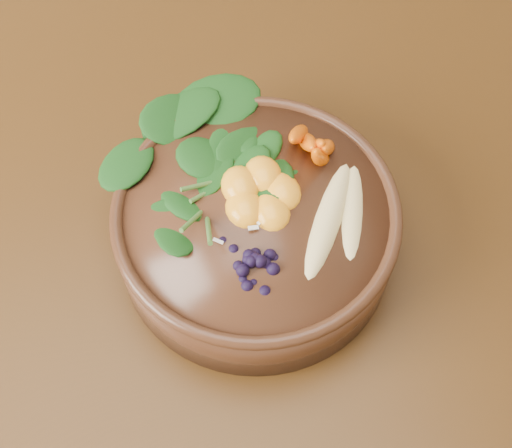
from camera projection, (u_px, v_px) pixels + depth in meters
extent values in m
plane|color=#381E0F|center=(107.00, 395.00, 1.37)|extent=(4.00, 4.00, 0.00)
cylinder|color=#331C0C|center=(420.00, 54.00, 1.34)|extent=(0.07, 0.07, 0.71)
cylinder|color=#432514|center=(256.00, 229.00, 0.66)|extent=(0.33, 0.33, 0.07)
ellipsoid|color=#E0CC84|center=(354.00, 205.00, 0.62)|extent=(0.07, 0.13, 0.02)
ellipsoid|color=#E0CC84|center=(330.00, 211.00, 0.61)|extent=(0.09, 0.12, 0.02)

